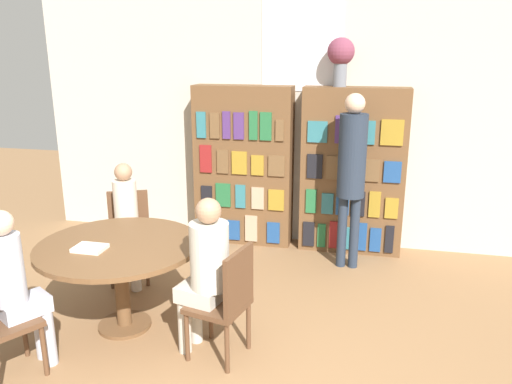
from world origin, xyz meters
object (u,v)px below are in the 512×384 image
(bookshelf_right, at_px, (353,172))
(seated_reader_left, at_px, (126,220))
(seated_reader_back, at_px, (17,284))
(bookshelf_left, at_px, (244,166))
(reading_table, at_px, (119,256))
(chair_far_side, at_px, (227,298))
(chair_left_side, at_px, (129,231))
(flower_vase, at_px, (341,56))
(librarian_standing, at_px, (352,164))
(seated_reader_right, at_px, (205,266))

(bookshelf_right, distance_m, seated_reader_left, 2.53)
(seated_reader_left, relative_size, seated_reader_back, 0.99)
(seated_reader_back, bearing_deg, bookshelf_left, 103.45)
(reading_table, height_order, chair_far_side, chair_far_side)
(bookshelf_right, bearing_deg, chair_left_side, -149.81)
(chair_far_side, relative_size, seated_reader_back, 0.72)
(flower_vase, height_order, reading_table, flower_vase)
(chair_left_side, bearing_deg, seated_reader_left, 90.00)
(seated_reader_left, bearing_deg, chair_far_side, 120.05)
(bookshelf_left, distance_m, bookshelf_right, 1.27)
(bookshelf_right, bearing_deg, seated_reader_back, -127.31)
(flower_vase, relative_size, chair_far_side, 0.58)
(bookshelf_left, relative_size, chair_left_side, 2.11)
(reading_table, bearing_deg, bookshelf_left, 77.23)
(seated_reader_left, bearing_deg, reading_table, 90.00)
(bookshelf_right, relative_size, seated_reader_back, 1.52)
(bookshelf_left, relative_size, chair_far_side, 2.11)
(chair_far_side, bearing_deg, librarian_standing, -9.76)
(bookshelf_right, bearing_deg, seated_reader_right, -112.28)
(librarian_standing, bearing_deg, seated_reader_left, -156.09)
(reading_table, bearing_deg, librarian_standing, 43.34)
(chair_left_side, height_order, seated_reader_left, seated_reader_left)
(bookshelf_left, bearing_deg, seated_reader_left, -119.50)
(bookshelf_left, bearing_deg, chair_left_side, -125.10)
(reading_table, bearing_deg, seated_reader_left, 112.94)
(bookshelf_left, height_order, librarian_standing, bookshelf_left)
(chair_far_side, distance_m, seated_reader_right, 0.28)
(seated_reader_right, distance_m, seated_reader_back, 1.31)
(reading_table, bearing_deg, chair_left_side, 112.94)
(librarian_standing, bearing_deg, seated_reader_back, -132.79)
(bookshelf_right, distance_m, seated_reader_back, 3.60)
(bookshelf_left, distance_m, reading_table, 2.24)
(reading_table, distance_m, librarian_standing, 2.47)
(bookshelf_left, distance_m, seated_reader_right, 2.38)
(seated_reader_left, distance_m, seated_reader_back, 1.44)
(flower_vase, distance_m, chair_left_side, 2.88)
(chair_far_side, relative_size, seated_reader_left, 0.72)
(bookshelf_left, distance_m, chair_far_side, 2.48)
(seated_reader_right, bearing_deg, librarian_standing, -14.52)
(reading_table, relative_size, chair_left_side, 1.48)
(seated_reader_left, height_order, librarian_standing, librarian_standing)
(seated_reader_back, height_order, librarian_standing, librarian_standing)
(reading_table, relative_size, seated_reader_left, 1.07)
(seated_reader_right, bearing_deg, chair_far_side, -90.00)
(seated_reader_right, bearing_deg, seated_reader_back, 125.68)
(bookshelf_right, xyz_separation_m, chair_far_side, (-0.79, -2.39, -0.44))
(flower_vase, bearing_deg, chair_far_side, -104.11)
(bookshelf_right, bearing_deg, chair_far_side, -108.32)
(reading_table, xyz_separation_m, librarian_standing, (1.76, 1.66, 0.49))
(seated_reader_right, height_order, librarian_standing, librarian_standing)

